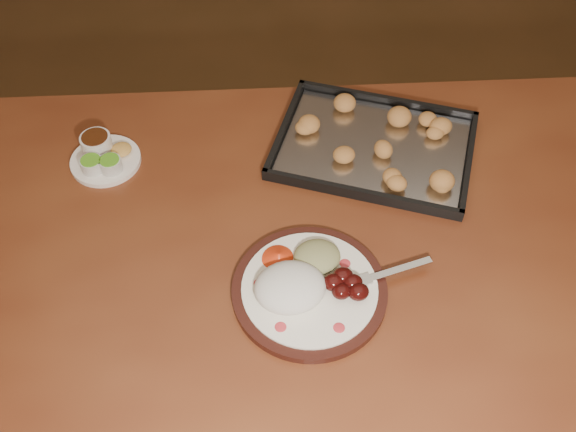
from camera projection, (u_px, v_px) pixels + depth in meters
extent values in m
plane|color=brown|center=(338.00, 316.00, 1.97)|extent=(4.00, 4.00, 0.00)
cube|color=brown|center=(267.00, 250.00, 1.22)|extent=(1.60, 1.07, 0.04)
cylinder|color=#502D18|center=(14.00, 229.00, 1.73)|extent=(0.07, 0.07, 0.71)
cylinder|color=#502D18|center=(511.00, 208.00, 1.77)|extent=(0.07, 0.07, 0.71)
cylinder|color=black|center=(309.00, 291.00, 1.13)|extent=(0.27, 0.27, 0.02)
cylinder|color=white|center=(310.00, 288.00, 1.12)|extent=(0.24, 0.24, 0.01)
ellipsoid|color=red|center=(281.00, 327.00, 1.07)|extent=(0.02, 0.02, 0.00)
ellipsoid|color=red|center=(339.00, 328.00, 1.07)|extent=(0.02, 0.02, 0.00)
ellipsoid|color=red|center=(345.00, 263.00, 1.15)|extent=(0.02, 0.02, 0.00)
ellipsoid|color=red|center=(259.00, 283.00, 1.13)|extent=(0.02, 0.02, 0.00)
ellipsoid|color=white|center=(290.00, 287.00, 1.10)|extent=(0.13, 0.11, 0.06)
ellipsoid|color=#430A09|center=(342.00, 291.00, 1.10)|extent=(0.03, 0.03, 0.03)
ellipsoid|color=#430A09|center=(352.00, 282.00, 1.11)|extent=(0.03, 0.03, 0.03)
ellipsoid|color=#430A09|center=(343.00, 276.00, 1.12)|extent=(0.03, 0.03, 0.03)
ellipsoid|color=#430A09|center=(358.00, 292.00, 1.10)|extent=(0.03, 0.03, 0.03)
ellipsoid|color=#430A09|center=(333.00, 282.00, 1.11)|extent=(0.03, 0.03, 0.03)
ellipsoid|color=tan|center=(317.00, 257.00, 1.15)|extent=(0.09, 0.08, 0.03)
cone|color=red|center=(279.00, 256.00, 1.15)|extent=(0.08, 0.08, 0.03)
cube|color=silver|center=(398.00, 270.00, 1.14)|extent=(0.13, 0.04, 0.00)
cube|color=silver|center=(361.00, 281.00, 1.12)|extent=(0.04, 0.03, 0.00)
cylinder|color=silver|center=(351.00, 289.00, 1.11)|extent=(0.03, 0.01, 0.00)
cylinder|color=silver|center=(350.00, 286.00, 1.12)|extent=(0.03, 0.01, 0.00)
cylinder|color=silver|center=(348.00, 283.00, 1.12)|extent=(0.03, 0.01, 0.00)
cylinder|color=silver|center=(347.00, 280.00, 1.12)|extent=(0.03, 0.01, 0.00)
cylinder|color=white|center=(106.00, 161.00, 1.33)|extent=(0.14, 0.14, 0.01)
cylinder|color=silver|center=(92.00, 165.00, 1.30)|extent=(0.05, 0.05, 0.03)
cylinder|color=#55A621|center=(90.00, 160.00, 1.29)|extent=(0.04, 0.04, 0.00)
cylinder|color=silver|center=(111.00, 165.00, 1.30)|extent=(0.05, 0.05, 0.03)
cylinder|color=#55A621|center=(109.00, 160.00, 1.29)|extent=(0.04, 0.04, 0.00)
cylinder|color=silver|center=(97.00, 143.00, 1.33)|extent=(0.06, 0.06, 0.04)
cylinder|color=#3B1A0A|center=(95.00, 137.00, 1.32)|extent=(0.05, 0.05, 0.00)
ellipsoid|color=#CC9048|center=(121.00, 149.00, 1.34)|extent=(0.04, 0.04, 0.02)
cube|color=black|center=(374.00, 148.00, 1.36)|extent=(0.49, 0.44, 0.01)
cube|color=black|center=(387.00, 100.00, 1.44)|extent=(0.37, 0.19, 0.02)
cube|color=black|center=(360.00, 193.00, 1.26)|extent=(0.37, 0.19, 0.02)
cube|color=black|center=(469.00, 162.00, 1.31)|extent=(0.14, 0.27, 0.02)
cube|color=black|center=(285.00, 126.00, 1.38)|extent=(0.14, 0.27, 0.02)
cube|color=silver|center=(374.00, 147.00, 1.36)|extent=(0.46, 0.41, 0.00)
ellipsoid|color=#C27944|center=(399.00, 145.00, 1.33)|extent=(0.04, 0.04, 0.03)
ellipsoid|color=#C27944|center=(422.00, 140.00, 1.34)|extent=(0.06, 0.06, 0.03)
ellipsoid|color=#C27944|center=(399.00, 121.00, 1.38)|extent=(0.06, 0.06, 0.03)
ellipsoid|color=#C27944|center=(386.00, 126.00, 1.37)|extent=(0.05, 0.05, 0.03)
ellipsoid|color=#C27944|center=(367.00, 116.00, 1.39)|extent=(0.06, 0.06, 0.03)
ellipsoid|color=#C27944|center=(360.00, 130.00, 1.36)|extent=(0.06, 0.06, 0.03)
ellipsoid|color=#C27944|center=(328.00, 126.00, 1.37)|extent=(0.05, 0.05, 0.03)
ellipsoid|color=#C27944|center=(341.00, 141.00, 1.34)|extent=(0.05, 0.05, 0.03)
ellipsoid|color=#C27944|center=(327.00, 143.00, 1.34)|extent=(0.06, 0.06, 0.03)
ellipsoid|color=#C27944|center=(353.00, 161.00, 1.30)|extent=(0.06, 0.06, 0.03)
ellipsoid|color=#C27944|center=(374.00, 153.00, 1.32)|extent=(0.05, 0.05, 0.03)
ellipsoid|color=#C27944|center=(399.00, 163.00, 1.30)|extent=(0.06, 0.06, 0.03)
ellipsoid|color=#C27944|center=(401.00, 160.00, 1.31)|extent=(0.06, 0.06, 0.03)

